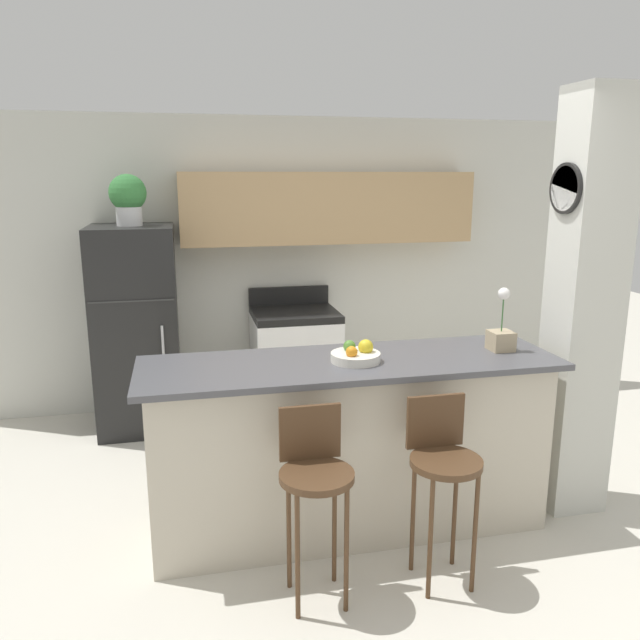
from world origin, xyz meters
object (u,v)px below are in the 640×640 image
(potted_plant_on_fridge, at_px, (128,197))
(orchid_vase, at_px, (501,334))
(fruit_bowl, at_px, (356,355))
(stove_range, at_px, (295,361))
(bar_stool_right, at_px, (443,463))
(refrigerator, at_px, (137,329))
(bar_stool_left, at_px, (315,477))

(potted_plant_on_fridge, bearing_deg, orchid_vase, -40.28)
(potted_plant_on_fridge, height_order, fruit_bowl, potted_plant_on_fridge)
(stove_range, distance_m, potted_plant_on_fridge, 1.94)
(orchid_vase, relative_size, fruit_bowl, 1.35)
(bar_stool_right, xyz_separation_m, fruit_bowl, (-0.31, 0.54, 0.43))
(bar_stool_right, xyz_separation_m, potted_plant_on_fridge, (-1.61, 2.44, 1.24))
(stove_range, bearing_deg, potted_plant_on_fridge, -177.98)
(potted_plant_on_fridge, bearing_deg, refrigerator, -65.06)
(bar_stool_left, distance_m, orchid_vase, 1.46)
(bar_stool_left, bearing_deg, potted_plant_on_fridge, 111.34)
(bar_stool_left, relative_size, fruit_bowl, 3.45)
(bar_stool_right, distance_m, fruit_bowl, 0.76)
(stove_range, bearing_deg, refrigerator, -177.97)
(stove_range, height_order, bar_stool_left, stove_range)
(refrigerator, xyz_separation_m, stove_range, (1.32, 0.05, -0.37))
(bar_stool_left, bearing_deg, stove_range, 81.75)
(bar_stool_left, relative_size, bar_stool_right, 1.00)
(bar_stool_left, height_order, potted_plant_on_fridge, potted_plant_on_fridge)
(refrigerator, height_order, orchid_vase, refrigerator)
(bar_stool_right, relative_size, orchid_vase, 2.55)
(bar_stool_right, bearing_deg, orchid_vase, 43.75)
(bar_stool_left, bearing_deg, fruit_bowl, 56.76)
(fruit_bowl, bearing_deg, refrigerator, 124.46)
(refrigerator, height_order, bar_stool_left, refrigerator)
(bar_stool_left, distance_m, bar_stool_right, 0.66)
(stove_range, bearing_deg, orchid_vase, -65.02)
(refrigerator, xyz_separation_m, bar_stool_left, (0.96, -2.44, -0.19))
(refrigerator, relative_size, orchid_vase, 4.41)
(stove_range, relative_size, bar_stool_left, 1.11)
(fruit_bowl, bearing_deg, bar_stool_right, -60.37)
(refrigerator, distance_m, fruit_bowl, 2.32)
(bar_stool_right, height_order, orchid_vase, orchid_vase)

